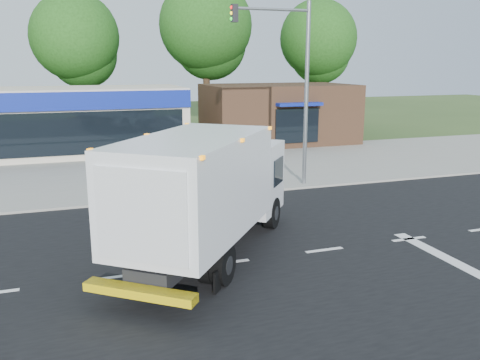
# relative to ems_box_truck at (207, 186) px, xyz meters

# --- Properties ---
(ground) EXTENTS (120.00, 120.00, 0.00)m
(ground) POSITION_rel_ems_box_truck_xyz_m (3.39, -0.70, -2.09)
(ground) COLOR #385123
(ground) RESTS_ON ground
(road_asphalt) EXTENTS (60.00, 14.00, 0.02)m
(road_asphalt) POSITION_rel_ems_box_truck_xyz_m (3.39, -0.70, -2.08)
(road_asphalt) COLOR black
(road_asphalt) RESTS_ON ground
(sidewalk) EXTENTS (60.00, 2.40, 0.12)m
(sidewalk) POSITION_rel_ems_box_truck_xyz_m (3.39, 7.50, -2.03)
(sidewalk) COLOR gray
(sidewalk) RESTS_ON ground
(parking_apron) EXTENTS (60.00, 9.00, 0.02)m
(parking_apron) POSITION_rel_ems_box_truck_xyz_m (3.39, 13.30, -2.08)
(parking_apron) COLOR gray
(parking_apron) RESTS_ON ground
(lane_markings) EXTENTS (55.20, 7.00, 0.01)m
(lane_markings) POSITION_rel_ems_box_truck_xyz_m (4.74, -2.05, -2.07)
(lane_markings) COLOR silver
(lane_markings) RESTS_ON road_asphalt
(ems_box_truck) EXTENTS (6.99, 7.99, 3.62)m
(ems_box_truck) POSITION_rel_ems_box_truck_xyz_m (0.00, 0.00, 0.00)
(ems_box_truck) COLOR black
(ems_box_truck) RESTS_ON ground
(emergency_worker) EXTENTS (0.72, 0.60, 1.78)m
(emergency_worker) POSITION_rel_ems_box_truck_xyz_m (-1.59, -1.36, -1.21)
(emergency_worker) COLOR #C7B785
(emergency_worker) RESTS_ON ground
(retail_strip_mall) EXTENTS (18.00, 6.20, 4.00)m
(retail_strip_mall) POSITION_rel_ems_box_truck_xyz_m (-5.61, 19.23, -0.08)
(retail_strip_mall) COLOR beige
(retail_strip_mall) RESTS_ON ground
(brown_storefront) EXTENTS (10.00, 6.70, 4.00)m
(brown_storefront) POSITION_rel_ems_box_truck_xyz_m (10.39, 19.28, -0.09)
(brown_storefront) COLOR #382316
(brown_storefront) RESTS_ON ground
(traffic_signal_pole) EXTENTS (3.51, 0.25, 8.00)m
(traffic_signal_pole) POSITION_rel_ems_box_truck_xyz_m (5.74, 6.90, 2.84)
(traffic_signal_pole) COLOR gray
(traffic_signal_pole) RESTS_ON ground
(background_trees) EXTENTS (36.77, 7.39, 12.10)m
(background_trees) POSITION_rel_ems_box_truck_xyz_m (2.54, 27.46, 5.29)
(background_trees) COLOR #332114
(background_trees) RESTS_ON ground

